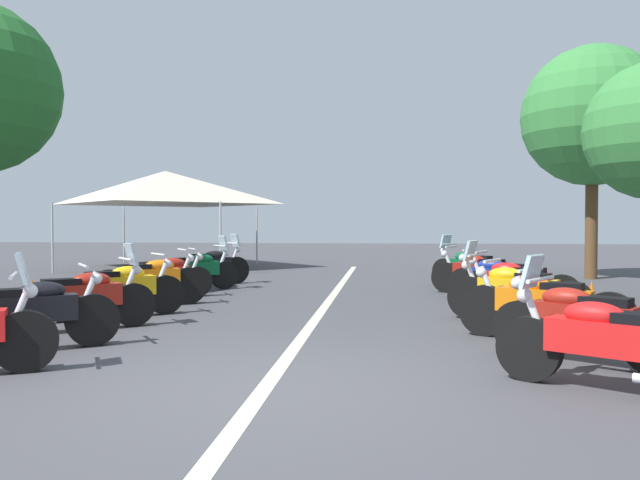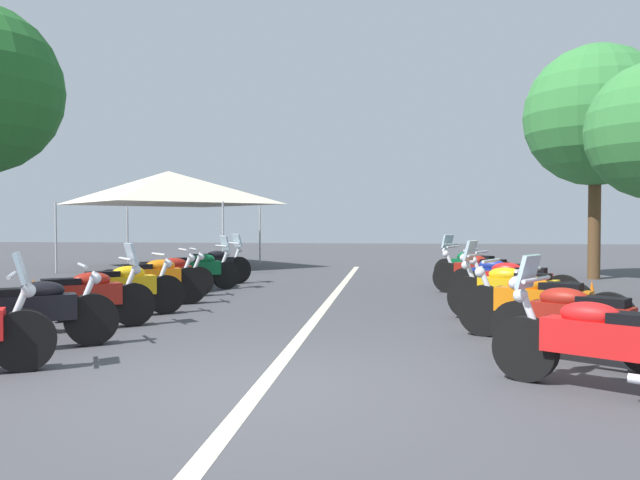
% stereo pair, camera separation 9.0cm
% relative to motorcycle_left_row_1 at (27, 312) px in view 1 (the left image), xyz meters
% --- Properties ---
extents(ground_plane, '(80.00, 80.00, 0.00)m').
position_rel_motorcycle_left_row_1_xyz_m(ground_plane, '(-1.37, -3.04, -0.46)').
color(ground_plane, '#424247').
extents(lane_centre_stripe, '(20.85, 0.16, 0.01)m').
position_rel_motorcycle_left_row_1_xyz_m(lane_centre_stripe, '(3.96, -3.04, -0.45)').
color(lane_centre_stripe, beige).
rests_on(lane_centre_stripe, ground_plane).
extents(motorcycle_left_row_1, '(1.31, 1.81, 1.00)m').
position_rel_motorcycle_left_row_1_xyz_m(motorcycle_left_row_1, '(0.00, 0.00, 0.00)').
color(motorcycle_left_row_1, black).
rests_on(motorcycle_left_row_1, ground_plane).
extents(motorcycle_left_row_2, '(1.43, 1.75, 1.20)m').
position_rel_motorcycle_left_row_1_xyz_m(motorcycle_left_row_2, '(1.40, 0.07, 0.01)').
color(motorcycle_left_row_2, black).
rests_on(motorcycle_left_row_2, ground_plane).
extents(motorcycle_left_row_3, '(1.51, 1.77, 1.00)m').
position_rel_motorcycle_left_row_1_xyz_m(motorcycle_left_row_3, '(2.59, 0.06, 0.00)').
color(motorcycle_left_row_3, black).
rests_on(motorcycle_left_row_3, ground_plane).
extents(motorcycle_left_row_4, '(1.20, 1.83, 1.02)m').
position_rel_motorcycle_left_row_1_xyz_m(motorcycle_left_row_4, '(3.97, 0.06, 0.01)').
color(motorcycle_left_row_4, black).
rests_on(motorcycle_left_row_4, ground_plane).
extents(motorcycle_left_row_5, '(1.11, 1.79, 0.98)m').
position_rel_motorcycle_left_row_1_xyz_m(motorcycle_left_row_5, '(5.18, 0.26, -0.01)').
color(motorcycle_left_row_5, black).
rests_on(motorcycle_left_row_5, ground_plane).
extents(motorcycle_left_row_6, '(1.38, 1.68, 1.20)m').
position_rel_motorcycle_left_row_1_xyz_m(motorcycle_left_row_6, '(6.55, 0.03, 0.01)').
color(motorcycle_left_row_6, black).
rests_on(motorcycle_left_row_6, ground_plane).
extents(motorcycle_left_row_7, '(1.48, 1.72, 1.22)m').
position_rel_motorcycle_left_row_1_xyz_m(motorcycle_left_row_7, '(7.79, 0.08, 0.02)').
color(motorcycle_left_row_7, black).
rests_on(motorcycle_left_row_7, ground_plane).
extents(motorcycle_right_row_0, '(1.29, 1.86, 1.20)m').
position_rel_motorcycle_left_row_1_xyz_m(motorcycle_right_row_0, '(-1.17, -6.08, 0.00)').
color(motorcycle_right_row_0, black).
rests_on(motorcycle_right_row_0, ground_plane).
extents(motorcycle_right_row_1, '(1.25, 1.70, 0.99)m').
position_rel_motorcycle_left_row_1_xyz_m(motorcycle_right_row_1, '(-0.01, -6.17, -0.00)').
color(motorcycle_right_row_1, black).
rests_on(motorcycle_right_row_1, ground_plane).
extents(motorcycle_right_row_2, '(1.17, 2.00, 1.02)m').
position_rel_motorcycle_left_row_1_xyz_m(motorcycle_right_row_2, '(1.26, -6.07, 0.01)').
color(motorcycle_right_row_2, black).
rests_on(motorcycle_right_row_2, ground_plane).
extents(motorcycle_right_row_3, '(1.15, 1.99, 1.22)m').
position_rel_motorcycle_left_row_1_xyz_m(motorcycle_right_row_3, '(2.77, -6.05, 0.02)').
color(motorcycle_right_row_3, black).
rests_on(motorcycle_right_row_3, ground_plane).
extents(motorcycle_right_row_4, '(1.08, 1.93, 1.00)m').
position_rel_motorcycle_left_row_1_xyz_m(motorcycle_right_row_4, '(4.08, -6.31, 0.00)').
color(motorcycle_right_row_4, black).
rests_on(motorcycle_right_row_4, ground_plane).
extents(motorcycle_right_row_5, '(1.15, 1.84, 0.99)m').
position_rel_motorcycle_left_row_1_xyz_m(motorcycle_right_row_5, '(5.28, -6.24, -0.01)').
color(motorcycle_right_row_5, black).
rests_on(motorcycle_right_row_5, ground_plane).
extents(motorcycle_right_row_6, '(1.12, 2.00, 1.00)m').
position_rel_motorcycle_left_row_1_xyz_m(motorcycle_right_row_6, '(6.46, -6.07, 0.00)').
color(motorcycle_right_row_6, black).
rests_on(motorcycle_right_row_6, ground_plane).
extents(motorcycle_right_row_7, '(1.43, 1.73, 1.21)m').
position_rel_motorcycle_left_row_1_xyz_m(motorcycle_right_row_7, '(7.92, -6.06, 0.01)').
color(motorcycle_right_row_7, black).
rests_on(motorcycle_right_row_7, ground_plane).
extents(traffic_cone_0, '(0.36, 0.36, 0.61)m').
position_rel_motorcycle_left_row_1_xyz_m(traffic_cone_0, '(2.46, 1.39, -0.16)').
color(traffic_cone_0, orange).
rests_on(traffic_cone_0, ground_plane).
extents(traffic_cone_1, '(0.36, 0.36, 0.61)m').
position_rel_motorcycle_left_row_1_xyz_m(traffic_cone_1, '(3.11, -7.24, -0.16)').
color(traffic_cone_1, orange).
rests_on(traffic_cone_1, ground_plane).
extents(roadside_tree_1, '(3.69, 3.69, 6.16)m').
position_rel_motorcycle_left_row_1_xyz_m(roadside_tree_1, '(10.50, -9.53, 3.84)').
color(roadside_tree_1, brown).
rests_on(roadside_tree_1, ground_plane).
extents(event_tent, '(5.64, 5.64, 3.20)m').
position_rel_motorcycle_left_row_1_xyz_m(event_tent, '(13.30, 3.14, 2.19)').
color(event_tent, beige).
rests_on(event_tent, ground_plane).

